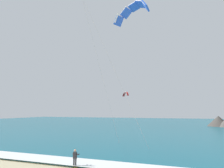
{
  "coord_description": "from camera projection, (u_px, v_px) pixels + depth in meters",
  "views": [
    {
      "loc": [
        8.85,
        -6.55,
        5.29
      ],
      "look_at": [
        1.75,
        14.06,
        8.38
      ],
      "focal_mm": 30.32,
      "sensor_mm": 36.0,
      "label": 1
    }
  ],
  "objects": [
    {
      "name": "surf_foam",
      "position": [
        85.0,
        163.0,
        18.63
      ],
      "size": [
        200.0,
        2.73,
        0.04
      ],
      "primitive_type": "cube",
      "color": "white",
      "rests_on": "sea"
    },
    {
      "name": "kite_distant",
      "position": [
        126.0,
        93.0,
        60.67
      ],
      "size": [
        2.93,
        3.52,
        1.38
      ],
      "color": "red"
    },
    {
      "name": "sea",
      "position": [
        154.0,
        124.0,
        73.84
      ],
      "size": [
        200.0,
        120.0,
        0.2
      ],
      "primitive_type": "cube",
      "color": "#146075",
      "rests_on": "ground"
    },
    {
      "name": "kitesurfer",
      "position": [
        75.0,
        157.0,
        17.74
      ],
      "size": [
        0.55,
        0.53,
        1.69
      ],
      "color": "#232328",
      "rests_on": "ground"
    },
    {
      "name": "surfboard",
      "position": [
        75.0,
        168.0,
        17.59
      ],
      "size": [
        0.47,
        1.41,
        0.09
      ],
      "color": "yellow",
      "rests_on": "ground"
    },
    {
      "name": "kite_primary",
      "position": [
        132.0,
        11.0,
        24.87
      ],
      "size": [
        6.73,
        7.88,
        18.17
      ],
      "color": "blue"
    }
  ]
}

